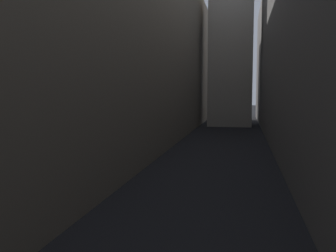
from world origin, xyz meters
TOP-DOWN VIEW (x-y plane):
  - ground_plane at (0.00, 48.00)m, footprint 264.00×264.00m
  - building_block_left at (-12.30, 50.00)m, footprint 13.60×108.00m

SIDE VIEW (x-z plane):
  - ground_plane at x=0.00m, z-range 0.00..0.00m
  - building_block_left at x=-12.30m, z-range 0.00..24.05m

